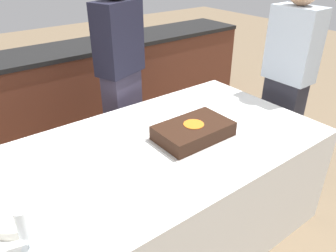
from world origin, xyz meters
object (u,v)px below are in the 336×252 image
at_px(cake, 193,131).
at_px(person_cutting_cake, 121,80).
at_px(wine_glass, 23,225).
at_px(person_seated_right, 287,81).
at_px(plate_stack, 19,216).

height_order(cake, person_cutting_cake, person_cutting_cake).
height_order(wine_glass, person_cutting_cake, person_cutting_cake).
bearing_deg(person_cutting_cake, wine_glass, 26.15).
relative_size(person_cutting_cake, person_seated_right, 1.01).
bearing_deg(person_seated_right, cake, -86.25).
bearing_deg(cake, person_cutting_cake, 90.00).
relative_size(plate_stack, person_cutting_cake, 0.15).
xyz_separation_m(person_cutting_cake, person_seated_right, (1.02, -0.78, -0.01)).
bearing_deg(plate_stack, person_seated_right, 3.63).
xyz_separation_m(wine_glass, person_cutting_cake, (1.05, 1.10, -0.01)).
bearing_deg(wine_glass, person_seated_right, 8.61).
height_order(plate_stack, wine_glass, wine_glass).
bearing_deg(wine_glass, person_cutting_cake, 46.13).
xyz_separation_m(cake, person_seated_right, (1.02, 0.07, 0.06)).
bearing_deg(cake, wine_glass, -166.80).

